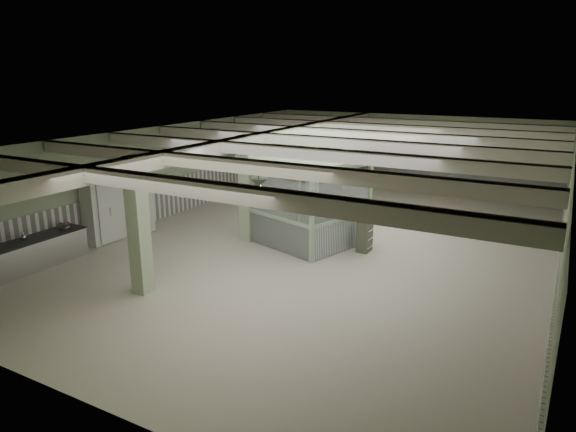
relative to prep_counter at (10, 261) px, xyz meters
The scene contains 30 objects.
floor 9.59m from the prep_counter, 46.95° to the left, with size 20.00×20.00×0.00m, color beige.
ceiling 10.08m from the prep_counter, 46.95° to the left, with size 14.00×20.00×0.02m, color beige.
wall_back 18.26m from the prep_counter, 68.96° to the left, with size 14.00×0.02×3.60m, color #AAC19A.
wall_front 7.32m from the prep_counter, 24.64° to the right, with size 14.00×0.02×3.60m, color #AAC19A.
wall_left 7.14m from the prep_counter, 93.76° to the left, with size 0.02×20.00×3.60m, color #AAC19A.
wall_right 15.30m from the prep_counter, 27.34° to the left, with size 0.02×20.00×3.60m, color #AAC19A.
wainscot_left 7.02m from the prep_counter, 93.56° to the left, with size 0.05×19.90×1.50m, color white.
wainscot_right 15.22m from the prep_counter, 27.38° to the left, with size 0.05×19.90×1.50m, color white.
wainscot_back 18.19m from the prep_counter, 68.93° to the left, with size 13.90×0.05×1.50m, color white.
girder 8.59m from the prep_counter, 60.01° to the left, with size 0.45×19.90×0.40m, color beige.
beam_a 7.20m from the prep_counter, ahead, with size 13.90×0.35×0.32m, color beige.
beam_b 7.45m from the prep_counter, 17.00° to the left, with size 13.90×0.35×0.32m, color beige.
beam_c 8.47m from the prep_counter, 34.53° to the left, with size 13.90×0.35×0.32m, color beige.
beam_d 10.03m from the prep_counter, 46.95° to the left, with size 13.90×0.35×0.32m, color beige.
beam_e 11.91m from the prep_counter, 55.46° to the left, with size 13.90×0.35×0.32m, color beige.
beam_f 13.98m from the prep_counter, 61.41° to the left, with size 13.90×0.35×0.32m, color beige.
beam_g 16.18m from the prep_counter, 65.72° to the left, with size 13.90×0.35×0.32m, color beige.
column_a 4.37m from the prep_counter, 13.90° to the left, with size 0.42×0.42×3.60m, color #AFC29D.
column_b 7.36m from the prep_counter, 56.05° to the left, with size 0.42×0.42×3.60m, color #AFC29D.
column_c 11.79m from the prep_counter, 69.83° to the left, with size 0.42×0.42×3.60m, color #AFC29D.
column_d 15.59m from the prep_counter, 74.93° to the left, with size 0.42×0.42×3.60m, color #AFC29D.
pendant_front 7.76m from the prep_counter, 15.86° to the left, with size 0.44×0.44×0.22m, color #2E3C2D.
pendant_mid 10.61m from the prep_counter, 46.81° to the left, with size 0.44×0.44×0.22m, color #2E3C2D.
pendant_back 14.58m from the prep_counter, 60.61° to the left, with size 0.44×0.44×0.22m, color #2E3C2D.
prep_counter is the anchor object (origin of this frame).
pitcher_near 0.77m from the prep_counter, 93.60° to the left, with size 0.18×0.21×0.26m, color #B2B3B7, non-canonical shape.
veg_colander 2.00m from the prep_counter, 92.31° to the left, with size 0.41×0.41×0.19m, color #45464A, non-canonical shape.
walkin_cooler 4.08m from the prep_counter, 91.19° to the left, with size 0.92×2.38×2.18m.
guard_booth 9.11m from the prep_counter, 50.06° to the left, with size 4.32×3.95×2.89m.
filing_cabinet 10.50m from the prep_counter, 40.50° to the left, with size 0.37×0.52×1.14m, color #55594A.
Camera 1 is at (6.85, -15.08, 5.56)m, focal length 32.00 mm.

